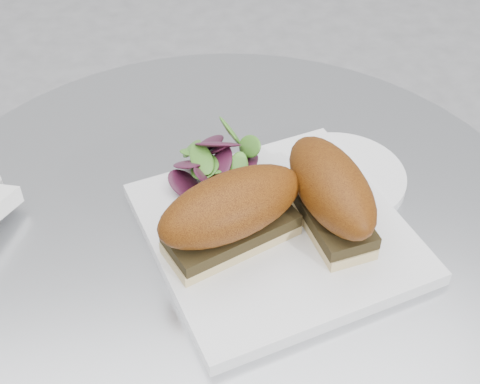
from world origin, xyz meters
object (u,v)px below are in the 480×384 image
object	(u,v)px
sandwich_left	(231,212)
saucer	(339,178)
sandwich_right	(330,192)
plate	(276,232)

from	to	relation	value
sandwich_left	saucer	distance (m)	0.17
sandwich_right	saucer	size ratio (longest dim) A/B	1.03
plate	saucer	bearing A→B (deg)	40.12
sandwich_left	sandwich_right	world-z (taller)	same
sandwich_right	saucer	bearing A→B (deg)	144.55
sandwich_right	saucer	xyz separation A→B (m)	(0.03, 0.08, -0.05)
saucer	sandwich_right	bearing A→B (deg)	-114.70
sandwich_right	sandwich_left	bearing A→B (deg)	-93.86
sandwich_left	sandwich_right	xyz separation A→B (m)	(0.10, 0.01, 0.00)
plate	saucer	distance (m)	0.11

